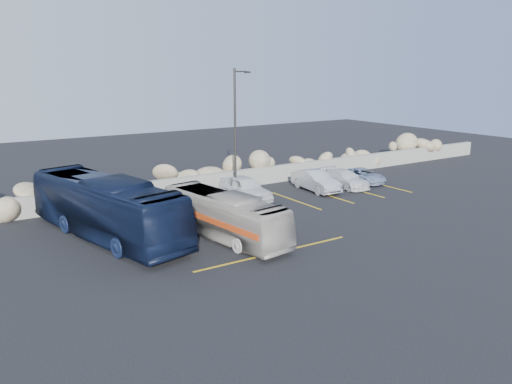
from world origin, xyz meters
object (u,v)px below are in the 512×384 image
lamppost (236,130)px  car_a (245,188)px  car_b (316,181)px  car_c (345,179)px  vintage_bus (224,215)px  tour_coach (106,208)px  car_d (363,176)px

lamppost → car_a: 3.62m
lamppost → car_b: size_ratio=1.94×
car_c → vintage_bus: bearing=-156.0°
tour_coach → car_a: 9.75m
vintage_bus → tour_coach: (-4.70, 3.09, 0.37)m
vintage_bus → car_a: vintage_bus is taller
lamppost → car_a: lamppost is taller
car_a → car_c: car_a is taller
lamppost → car_c: 8.84m
vintage_bus → car_c: bearing=13.4°
lamppost → car_b: bearing=-11.9°
lamppost → car_d: (9.96, -1.04, -3.79)m
lamppost → car_d: bearing=-6.0°
vintage_bus → tour_coach: bearing=138.6°
lamppost → car_c: lamppost is taller
tour_coach → lamppost: bearing=6.0°
car_a → lamppost: bearing=113.8°
lamppost → car_c: size_ratio=2.00×
lamppost → car_c: bearing=-9.9°
vintage_bus → car_d: bearing=11.8°
car_a → car_c: size_ratio=1.08×
lamppost → car_b: 6.68m
car_a → car_b: car_a is taller
tour_coach → car_d: size_ratio=2.93×
car_d → car_a: bearing=177.5°
car_b → car_c: 2.42m
vintage_bus → car_a: (4.68, 5.62, -0.37)m
car_a → car_d: size_ratio=1.19×
car_a → car_c: 7.67m
car_c → lamppost: bearing=172.6°
car_d → lamppost: bearing=174.1°
tour_coach → car_d: 19.20m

